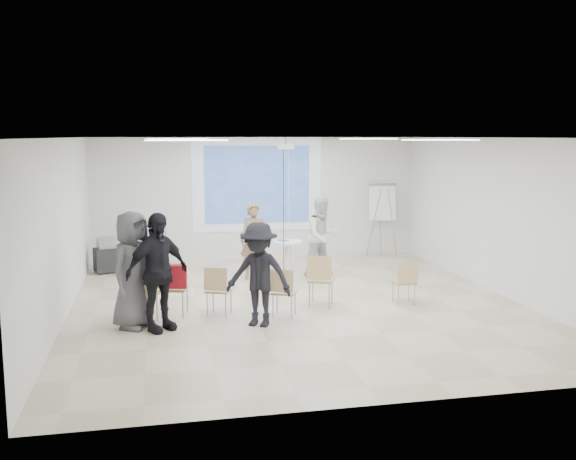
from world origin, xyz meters
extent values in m
cube|color=beige|center=(0.00, 0.00, -0.05)|extent=(8.00, 9.00, 0.10)
cube|color=white|center=(0.00, 0.00, 3.05)|extent=(8.00, 9.00, 0.10)
cube|color=silver|center=(0.00, 4.55, 1.50)|extent=(8.00, 0.10, 3.00)
cube|color=silver|center=(-4.05, 0.00, 1.50)|extent=(0.10, 9.00, 3.00)
cube|color=silver|center=(4.05, 0.00, 1.50)|extent=(0.10, 9.00, 3.00)
cube|color=silver|center=(0.00, 4.49, 1.85)|extent=(3.20, 0.01, 2.30)
cube|color=#3056A3|center=(0.00, 4.47, 1.85)|extent=(2.60, 0.01, 1.90)
cylinder|color=white|center=(0.31, 2.34, 0.03)|extent=(0.62, 0.62, 0.05)
cylinder|color=white|center=(0.31, 2.34, 0.38)|extent=(0.17, 0.17, 0.70)
cylinder|color=white|center=(0.31, 2.34, 0.76)|extent=(0.85, 0.85, 0.04)
cube|color=white|center=(0.38, 2.33, 0.78)|extent=(0.26, 0.25, 0.01)
cube|color=#418EC4|center=(0.21, 2.37, 0.79)|extent=(0.22, 0.26, 0.02)
imported|color=#8F7358|center=(-0.44, 2.23, 0.93)|extent=(0.75, 0.58, 1.86)
imported|color=white|center=(1.08, 2.25, 0.97)|extent=(1.11, 0.98, 1.94)
cube|color=silver|center=(-0.26, 2.48, 1.22)|extent=(0.05, 0.11, 0.04)
cube|color=white|center=(0.90, 2.50, 1.31)|extent=(0.07, 0.12, 0.04)
cube|color=tan|center=(-2.73, -0.68, 0.47)|extent=(0.59, 0.59, 0.04)
cube|color=tan|center=(-2.82, -0.87, 0.74)|extent=(0.44, 0.27, 0.42)
cylinder|color=gray|center=(-2.97, -0.76, 0.23)|extent=(0.03, 0.03, 0.46)
cylinder|color=#979A9F|center=(-2.65, -0.91, 0.23)|extent=(0.03, 0.03, 0.46)
cylinder|color=#94979C|center=(-2.82, -0.44, 0.23)|extent=(0.03, 0.03, 0.46)
cylinder|color=gray|center=(-2.50, -0.59, 0.23)|extent=(0.03, 0.03, 0.46)
cube|color=tan|center=(-2.20, -0.30, 0.47)|extent=(0.54, 0.54, 0.04)
cube|color=tan|center=(-2.25, -0.50, 0.73)|extent=(0.45, 0.20, 0.42)
cylinder|color=gray|center=(-2.42, -0.42, 0.23)|extent=(0.03, 0.03, 0.46)
cylinder|color=#94979C|center=(-2.07, -0.51, 0.23)|extent=(0.03, 0.03, 0.46)
cylinder|color=gray|center=(-2.33, -0.08, 0.23)|extent=(0.03, 0.03, 0.46)
cylinder|color=gray|center=(-1.98, -0.17, 0.23)|extent=(0.03, 0.03, 0.46)
cube|color=tan|center=(-1.45, -0.40, 0.43)|extent=(0.52, 0.52, 0.04)
cube|color=tan|center=(-1.52, -0.57, 0.66)|extent=(0.40, 0.23, 0.38)
cylinder|color=#93969B|center=(-1.66, -0.48, 0.21)|extent=(0.03, 0.03, 0.42)
cylinder|color=gray|center=(-1.37, -0.61, 0.21)|extent=(0.03, 0.03, 0.42)
cylinder|color=gray|center=(-1.54, -0.19, 0.21)|extent=(0.03, 0.03, 0.42)
cylinder|color=gray|center=(-1.24, -0.31, 0.21)|extent=(0.03, 0.03, 0.42)
cube|color=tan|center=(-0.38, -0.72, 0.42)|extent=(0.52, 0.52, 0.04)
cube|color=tan|center=(-0.46, -0.89, 0.65)|extent=(0.39, 0.23, 0.37)
cylinder|color=gray|center=(-0.59, -0.80, 0.21)|extent=(0.03, 0.03, 0.41)
cylinder|color=gray|center=(-0.30, -0.93, 0.21)|extent=(0.03, 0.03, 0.41)
cylinder|color=gray|center=(-0.46, -0.51, 0.21)|extent=(0.03, 0.03, 0.41)
cylinder|color=gray|center=(-0.17, -0.64, 0.21)|extent=(0.03, 0.03, 0.41)
cube|color=tan|center=(0.40, -0.18, 0.47)|extent=(0.58, 0.58, 0.04)
cube|color=tan|center=(0.32, -0.37, 0.73)|extent=(0.44, 0.26, 0.42)
cylinder|color=gray|center=(0.17, -0.27, 0.23)|extent=(0.03, 0.03, 0.46)
cylinder|color=gray|center=(0.49, -0.41, 0.23)|extent=(0.03, 0.03, 0.46)
cylinder|color=#96999E|center=(0.31, 0.05, 0.23)|extent=(0.03, 0.03, 0.46)
cylinder|color=gray|center=(0.63, -0.09, 0.23)|extent=(0.03, 0.03, 0.46)
cube|color=tan|center=(1.91, -0.36, 0.41)|extent=(0.40, 0.40, 0.04)
cube|color=tan|center=(1.90, -0.54, 0.63)|extent=(0.38, 0.09, 0.36)
cylinder|color=gray|center=(1.75, -0.50, 0.20)|extent=(0.02, 0.02, 0.40)
cylinder|color=#919399|center=(2.06, -0.52, 0.20)|extent=(0.02, 0.02, 0.40)
cylinder|color=gray|center=(1.77, -0.20, 0.20)|extent=(0.02, 0.02, 0.40)
cylinder|color=#909398|center=(2.07, -0.21, 0.20)|extent=(0.02, 0.02, 0.40)
cube|color=#AA151F|center=(-2.20, -0.52, 0.72)|extent=(0.42, 0.20, 0.39)
imported|color=black|center=(-1.45, -0.38, 0.46)|extent=(0.38, 0.33, 0.02)
imported|color=black|center=(-2.47, -1.10, 1.07)|extent=(1.45, 1.31, 2.15)
imported|color=black|center=(-0.89, -1.17, 0.95)|extent=(1.40, 1.19, 1.90)
imported|color=#525357|center=(-2.85, -0.85, 1.05)|extent=(1.14, 1.22, 2.10)
cylinder|color=gray|center=(2.90, 4.15, 0.86)|extent=(0.30, 0.24, 1.70)
cylinder|color=gray|center=(3.38, 4.10, 0.86)|extent=(0.34, 0.17, 1.70)
cylinder|color=gray|center=(3.18, 4.43, 0.86)|extent=(0.07, 0.38, 1.69)
cube|color=white|center=(3.16, 4.24, 1.39)|extent=(0.69, 0.27, 0.95)
cube|color=gray|center=(3.16, 4.28, 1.82)|extent=(0.69, 0.13, 0.07)
cube|color=black|center=(-3.57, 3.53, 0.29)|extent=(0.62, 0.55, 0.52)
cube|color=gray|center=(-3.57, 3.53, 0.67)|extent=(0.44, 0.41, 0.23)
cylinder|color=black|center=(-3.72, 3.32, 0.03)|extent=(0.08, 0.08, 0.06)
cylinder|color=black|center=(-3.32, 3.44, 0.03)|extent=(0.08, 0.08, 0.06)
cylinder|color=black|center=(-3.82, 3.62, 0.03)|extent=(0.08, 0.08, 0.06)
cylinder|color=black|center=(-3.41, 3.74, 0.03)|extent=(0.08, 0.08, 0.06)
cube|color=white|center=(0.10, 1.50, 2.82)|extent=(0.30, 0.25, 0.10)
cylinder|color=gray|center=(0.10, 1.50, 2.93)|extent=(0.04, 0.04, 0.14)
cylinder|color=black|center=(0.04, 1.42, 1.39)|extent=(0.01, 0.01, 2.77)
cylinder|color=white|center=(0.14, 1.40, 1.39)|extent=(0.01, 0.01, 2.77)
cube|color=white|center=(-2.00, 2.00, 2.97)|extent=(1.20, 0.30, 0.02)
cube|color=white|center=(2.00, 2.00, 2.97)|extent=(1.20, 0.30, 0.02)
cube|color=white|center=(-2.00, -1.50, 2.97)|extent=(1.20, 0.30, 0.02)
cube|color=white|center=(2.00, -1.50, 2.97)|extent=(1.20, 0.30, 0.02)
camera|label=1|loc=(-2.47, -11.07, 3.03)|focal=40.00mm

